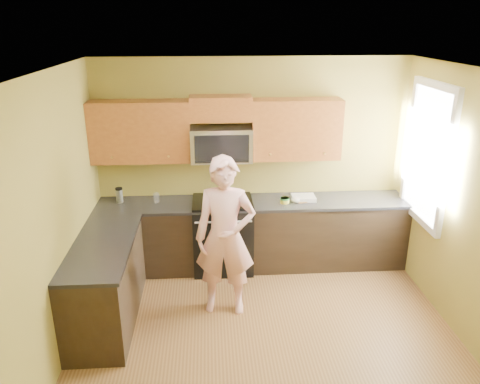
{
  "coord_description": "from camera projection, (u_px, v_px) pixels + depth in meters",
  "views": [
    {
      "loc": [
        -0.55,
        -3.85,
        3.12
      ],
      "look_at": [
        -0.2,
        1.3,
        1.2
      ],
      "focal_mm": 34.82,
      "sensor_mm": 36.0,
      "label": 1
    }
  ],
  "objects": [
    {
      "name": "napkin_a",
      "position": [
        230.0,
        204.0,
        5.82
      ],
      "size": [
        0.13,
        0.14,
        0.06
      ],
      "primitive_type": "ellipsoid",
      "rotation": [
        0.0,
        0.0,
        -0.19
      ],
      "color": "silver",
      "rests_on": "countertop_back"
    },
    {
      "name": "countertop_back",
      "position": [
        253.0,
        203.0,
        5.99
      ],
      "size": [
        4.0,
        0.62,
        0.04
      ],
      "primitive_type": "cube",
      "color": "black",
      "rests_on": "cabinet_back_run"
    },
    {
      "name": "toast_slice",
      "position": [
        302.0,
        201.0,
        5.97
      ],
      "size": [
        0.13,
        0.13,
        0.01
      ],
      "primitive_type": "cube",
      "rotation": [
        0.0,
        0.0,
        0.16
      ],
      "color": "#B27F47",
      "rests_on": "countertop_back"
    },
    {
      "name": "microwave",
      "position": [
        222.0,
        160.0,
        5.87
      ],
      "size": [
        0.76,
        0.4,
        0.42
      ],
      "primitive_type": null,
      "color": "silver",
      "rests_on": "wall_back"
    },
    {
      "name": "woman",
      "position": [
        225.0,
        237.0,
        5.04
      ],
      "size": [
        0.71,
        0.51,
        1.8
      ],
      "primitive_type": "imported",
      "rotation": [
        0.0,
        0.0,
        -0.13
      ],
      "color": "#FF7F83",
      "rests_on": "floor"
    },
    {
      "name": "wall_left",
      "position": [
        48.0,
        232.0,
        4.12
      ],
      "size": [
        0.0,
        4.0,
        4.0
      ],
      "primitive_type": "plane",
      "rotation": [
        1.57,
        0.0,
        1.57
      ],
      "color": "olive",
      "rests_on": "ground"
    },
    {
      "name": "cabinet_left_run",
      "position": [
        106.0,
        284.0,
        5.02
      ],
      "size": [
        0.6,
        1.6,
        0.88
      ],
      "primitive_type": "cube",
      "color": "black",
      "rests_on": "floor"
    },
    {
      "name": "upper_cab_over_mw",
      "position": [
        221.0,
        108.0,
        5.68
      ],
      "size": [
        0.76,
        0.33,
        0.3
      ],
      "primitive_type": "cube",
      "color": "#945322",
      "rests_on": "wall_back"
    },
    {
      "name": "floor",
      "position": [
        268.0,
        347.0,
        4.72
      ],
      "size": [
        4.0,
        4.0,
        0.0
      ],
      "primitive_type": "plane",
      "color": "brown",
      "rests_on": "ground"
    },
    {
      "name": "cabinet_back_run",
      "position": [
        253.0,
        235.0,
        6.16
      ],
      "size": [
        4.0,
        0.6,
        0.88
      ],
      "primitive_type": "cube",
      "color": "black",
      "rests_on": "floor"
    },
    {
      "name": "window",
      "position": [
        428.0,
        154.0,
        5.39
      ],
      "size": [
        0.06,
        1.06,
        1.66
      ],
      "primitive_type": null,
      "color": "white",
      "rests_on": "wall_right"
    },
    {
      "name": "butter_tub",
      "position": [
        285.0,
        203.0,
        5.94
      ],
      "size": [
        0.13,
        0.13,
        0.09
      ],
      "primitive_type": null,
      "rotation": [
        0.0,
        0.0,
        0.12
      ],
      "color": "#FFF343",
      "rests_on": "countertop_back"
    },
    {
      "name": "dish_towel",
      "position": [
        303.0,
        198.0,
        6.04
      ],
      "size": [
        0.31,
        0.25,
        0.05
      ],
      "primitive_type": "cube",
      "rotation": [
        0.0,
        0.0,
        -0.02
      ],
      "color": "white",
      "rests_on": "countertop_back"
    },
    {
      "name": "stove",
      "position": [
        223.0,
        234.0,
        6.09
      ],
      "size": [
        0.76,
        0.65,
        0.95
      ],
      "primitive_type": null,
      "color": "black",
      "rests_on": "floor"
    },
    {
      "name": "travel_mug",
      "position": [
        120.0,
        202.0,
        5.96
      ],
      "size": [
        0.09,
        0.09,
        0.19
      ],
      "primitive_type": null,
      "rotation": [
        0.0,
        0.0,
        0.0
      ],
      "color": "silver",
      "rests_on": "countertop_back"
    },
    {
      "name": "upper_cab_right",
      "position": [
        295.0,
        158.0,
        5.96
      ],
      "size": [
        1.12,
        0.33,
        0.75
      ],
      "primitive_type": null,
      "color": "#945322",
      "rests_on": "wall_back"
    },
    {
      "name": "wall_back",
      "position": [
        252.0,
        163.0,
        6.12
      ],
      "size": [
        4.0,
        0.0,
        4.0
      ],
      "primitive_type": "plane",
      "rotation": [
        1.57,
        0.0,
        0.0
      ],
      "color": "olive",
      "rests_on": "ground"
    },
    {
      "name": "napkin_b",
      "position": [
        296.0,
        200.0,
        5.94
      ],
      "size": [
        0.15,
        0.16,
        0.07
      ],
      "primitive_type": "ellipsoid",
      "rotation": [
        0.0,
        0.0,
        -0.24
      ],
      "color": "silver",
      "rests_on": "countertop_back"
    },
    {
      "name": "ceiling",
      "position": [
        275.0,
        74.0,
        3.78
      ],
      "size": [
        4.0,
        4.0,
        0.0
      ],
      "primitive_type": "plane",
      "rotation": [
        3.14,
        0.0,
        0.0
      ],
      "color": "white",
      "rests_on": "ground"
    },
    {
      "name": "glass_c",
      "position": [
        156.0,
        198.0,
        5.94
      ],
      "size": [
        0.09,
        0.09,
        0.12
      ],
      "primitive_type": "cylinder",
      "rotation": [
        0.0,
        0.0,
        0.36
      ],
      "color": "silver",
      "rests_on": "countertop_back"
    },
    {
      "name": "countertop_left",
      "position": [
        103.0,
        246.0,
        4.86
      ],
      "size": [
        0.62,
        1.6,
        0.04
      ],
      "primitive_type": "cube",
      "color": "black",
      "rests_on": "cabinet_left_run"
    },
    {
      "name": "upper_cab_left",
      "position": [
        143.0,
        161.0,
        5.84
      ],
      "size": [
        1.22,
        0.33,
        0.75
      ],
      "primitive_type": null,
      "color": "#945322",
      "rests_on": "wall_back"
    },
    {
      "name": "frying_pan",
      "position": [
        216.0,
        204.0,
        5.83
      ],
      "size": [
        0.4,
        0.51,
        0.06
      ],
      "primitive_type": null,
      "rotation": [
        0.0,
        0.0,
        0.38
      ],
      "color": "black",
      "rests_on": "stove"
    }
  ]
}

